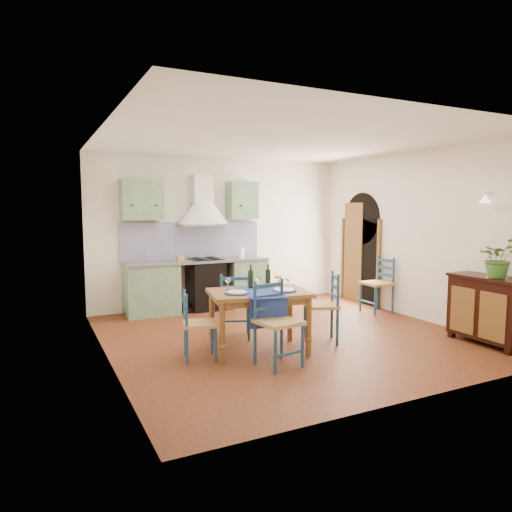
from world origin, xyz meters
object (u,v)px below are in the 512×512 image
Objects in this scene: sideboard at (488,307)px; dining_table at (259,298)px; chair_near at (277,322)px; potted_plant at (498,258)px.

dining_table is at bearing 159.84° from sideboard.
dining_table is 1.38× the size of chair_near.
potted_plant is (2.92, -1.20, 0.50)m from dining_table.
chair_near is (-0.04, -0.55, -0.19)m from dining_table.
potted_plant is at bearing -106.75° from sideboard.
chair_near reaches higher than sideboard.
sideboard is at bearing -10.09° from chair_near.
sideboard is (2.99, -0.53, -0.01)m from chair_near.
chair_near is at bearing 169.91° from sideboard.
chair_near is 1.89× the size of potted_plant.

